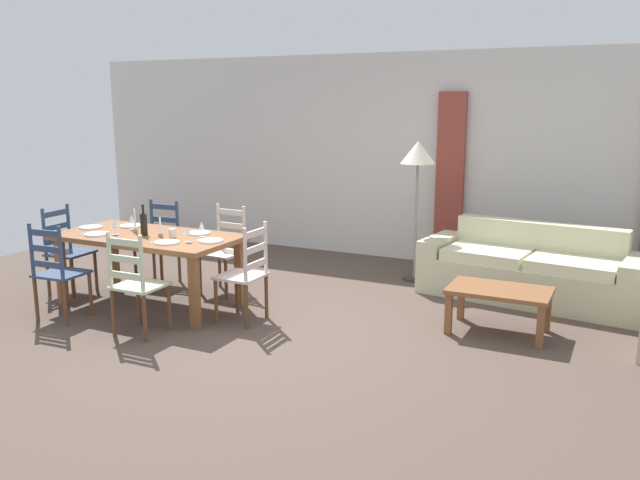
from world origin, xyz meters
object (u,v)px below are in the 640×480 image
wine_glass_far_right (202,226)px  coffee_cup_primary (172,233)px  wine_glass_near_right (187,231)px  dining_chair_far_left (159,243)px  dining_chair_head_west (67,250)px  wine_glass_near_left (115,224)px  dining_chair_far_right (225,250)px  wine_bottle (144,224)px  standing_lamp (418,161)px  dining_chair_near_left (57,272)px  coffee_table (499,295)px  dining_chair_head_east (246,273)px  dining_table (148,243)px  dining_chair_near_right (136,284)px  couch (532,272)px  wine_glass_far_left (132,219)px

wine_glass_far_right → coffee_cup_primary: (-0.26, -0.14, -0.07)m
wine_glass_near_right → coffee_cup_primary: 0.30m
dining_chair_far_left → dining_chair_head_west: same height
dining_chair_head_west → wine_glass_near_left: 0.94m
dining_chair_head_west → wine_glass_far_right: dining_chair_head_west is taller
dining_chair_far_right → wine_bottle: bearing=-117.8°
wine_bottle → standing_lamp: (2.16, 2.20, 0.54)m
dining_chair_near_left → coffee_cup_primary: (0.80, 0.74, 0.32)m
coffee_table → standing_lamp: size_ratio=0.55×
dining_chair_head_east → wine_glass_near_left: dining_chair_head_east is taller
standing_lamp → coffee_table: bearing=-48.2°
dining_chair_far_right → dining_chair_head_east: size_ratio=1.00×
wine_glass_near_left → dining_table: bearing=27.6°
dining_chair_near_right → dining_chair_far_left: same height
wine_bottle → wine_glass_near_left: 0.31m
dining_chair_far_right → coffee_table: size_ratio=1.07×
standing_lamp → dining_chair_far_left: bearing=-151.5°
dining_chair_far_left → wine_glass_near_right: (1.07, -0.85, 0.38)m
coffee_cup_primary → coffee_table: (3.08, 0.76, -0.44)m
dining_table → coffee_table: dining_table is taller
dining_chair_head_west → coffee_cup_primary: (1.47, 0.01, 0.32)m
dining_table → wine_glass_near_left: bearing=-152.4°
wine_glass_far_right → couch: wine_glass_far_right is taller
dining_chair_far_left → wine_glass_near_left: dining_chair_far_left is taller
dining_table → dining_chair_far_right: dining_chair_far_right is taller
dining_chair_far_right → couch: bearing=21.4°
wine_glass_far_right → standing_lamp: 2.62m
wine_glass_near_right → coffee_cup_primary: bearing=158.2°
dining_chair_head_east → standing_lamp: (0.98, 2.15, 0.93)m
wine_glass_far_right → standing_lamp: (1.57, 2.02, 0.55)m
dining_chair_far_right → wine_glass_far_right: 0.75m
dining_chair_near_right → wine_glass_far_left: (-0.80, 0.87, 0.38)m
dining_chair_near_left → wine_bottle: 0.94m
dining_chair_near_right → coffee_table: dining_chair_near_right is taller
wine_glass_near_left → dining_chair_far_right: bearing=52.0°
coffee_table → wine_glass_near_left: bearing=-166.3°
dining_chair_near_left → dining_chair_far_right: size_ratio=1.00×
dining_table → wine_bottle: size_ratio=6.01×
coffee_cup_primary → dining_chair_head_west: bearing=-179.5°
coffee_cup_primary → standing_lamp: (1.83, 2.16, 0.62)m
dining_chair_head_west → coffee_table: dining_chair_head_west is taller
wine_bottle → dining_chair_head_west: bearing=178.9°
dining_chair_head_west → standing_lamp: (3.29, 2.17, 0.93)m
wine_bottle → wine_glass_near_left: (-0.29, -0.11, -0.01)m
wine_glass_far_right → dining_chair_far_left: bearing=150.5°
dining_chair_near_left → coffee_cup_primary: size_ratio=10.67×
dining_chair_head_east → dining_chair_far_left: bearing=156.1°
dining_chair_head_west → coffee_cup_primary: dining_chair_head_west is taller
dining_chair_far_left → standing_lamp: (2.63, 1.42, 0.93)m
standing_lamp → wine_glass_near_left: bearing=-136.7°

